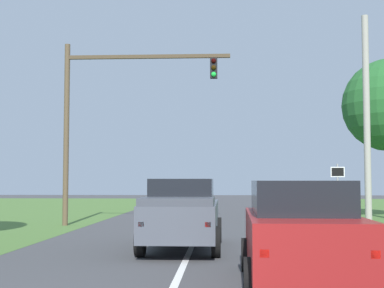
% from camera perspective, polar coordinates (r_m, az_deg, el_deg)
% --- Properties ---
extents(ground_plane, '(120.00, 120.00, 0.00)m').
position_cam_1_polar(ground_plane, '(16.99, -0.05, -10.37)').
color(ground_plane, '#424244').
extents(red_suv_near, '(2.29, 5.02, 1.97)m').
position_cam_1_polar(red_suv_near, '(11.14, 10.79, -8.47)').
color(red_suv_near, maroon).
rests_on(red_suv_near, ground_plane).
extents(pickup_truck_lead, '(2.23, 5.57, 2.02)m').
position_cam_1_polar(pickup_truck_lead, '(16.34, -0.96, -7.03)').
color(pickup_truck_lead, '#4C515B').
rests_on(pickup_truck_lead, ground_plane).
extents(traffic_light, '(7.40, 0.40, 8.07)m').
position_cam_1_polar(traffic_light, '(25.40, -8.46, 3.86)').
color(traffic_light, brown).
rests_on(traffic_light, ground_plane).
extents(keep_moving_sign, '(0.60, 0.09, 2.69)m').
position_cam_1_polar(keep_moving_sign, '(25.32, 14.47, -4.16)').
color(keep_moving_sign, gray).
rests_on(keep_moving_sign, ground_plane).
extents(utility_pole_right, '(0.28, 0.28, 9.01)m').
position_cam_1_polar(utility_pole_right, '(25.00, 17.19, 2.28)').
color(utility_pole_right, '#9E998E').
rests_on(utility_pole_right, ground_plane).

